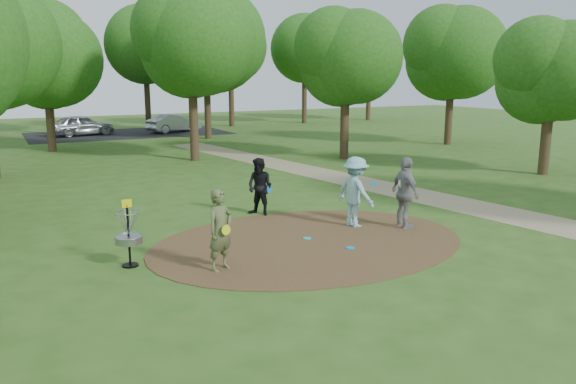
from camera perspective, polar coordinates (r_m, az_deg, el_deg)
name	(u,v)px	position (r m, az deg, el deg)	size (l,w,h in m)	color
ground	(310,242)	(14.51, 2.23, -5.12)	(100.00, 100.00, 0.00)	#2D5119
dirt_clearing	(310,242)	(14.50, 2.23, -5.08)	(8.40, 8.40, 0.02)	#47301C
footpath	(445,201)	(19.89, 15.66, -0.87)	(2.00, 40.00, 0.01)	#8C7A5B
parking_lot	(129,133)	(43.15, -15.86, 5.75)	(14.00, 8.00, 0.01)	black
player_observer_with_disc	(220,230)	(12.31, -6.90, -3.87)	(0.78, 0.67, 1.82)	#515A34
player_throwing_with_disc	(355,192)	(15.87, 6.85, 0.00)	(1.26, 1.41, 1.99)	#83B8C3
player_walking_with_disc	(260,187)	(17.08, -2.87, 0.52)	(1.01, 1.08, 1.76)	black
player_waiting_with_disc	(405,193)	(15.91, 11.83, -0.10)	(0.62, 1.23, 2.01)	gray
disc_ground_cyan	(307,238)	(14.75, 1.95, -4.71)	(0.22, 0.22, 0.02)	#16B3B6
disc_ground_blue	(350,248)	(14.03, 6.34, -5.65)	(0.22, 0.22, 0.02)	#0C90D7
disc_ground_red	(222,240)	(14.66, -6.77, -4.89)	(0.22, 0.22, 0.02)	red
car_left	(81,125)	(42.55, -20.25, 6.40)	(1.77, 4.39, 1.50)	#A9ADB1
car_right	(174,123)	(43.31, -11.50, 6.87)	(1.43, 4.10, 1.35)	#9A9BA1
disc_golf_basket	(128,229)	(12.98, -15.92, -3.60)	(0.63, 0.63, 1.54)	black
tree_ring	(233,49)	(23.91, -5.59, 14.28)	(36.81, 45.67, 9.73)	#332316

